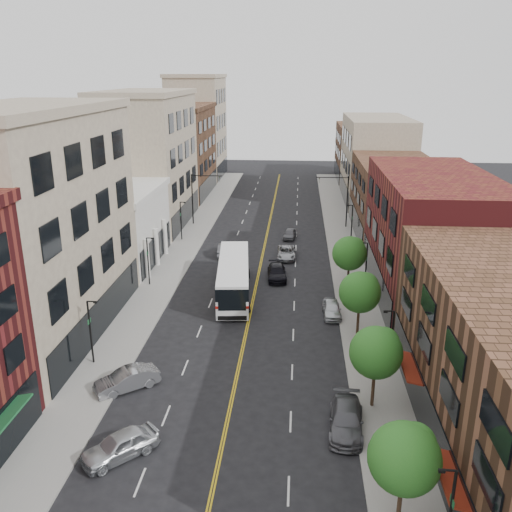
% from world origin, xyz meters
% --- Properties ---
extents(ground, '(220.00, 220.00, 0.00)m').
position_xyz_m(ground, '(0.00, 0.00, 0.00)').
color(ground, black).
rests_on(ground, ground).
extents(sidewalk_left, '(4.00, 110.00, 0.15)m').
position_xyz_m(sidewalk_left, '(-10.00, 35.00, 0.07)').
color(sidewalk_left, gray).
rests_on(sidewalk_left, ground).
extents(sidewalk_right, '(4.00, 110.00, 0.15)m').
position_xyz_m(sidewalk_right, '(10.00, 35.00, 0.07)').
color(sidewalk_right, gray).
rests_on(sidewalk_right, ground).
extents(bldg_l_tanoffice, '(10.00, 22.00, 18.00)m').
position_xyz_m(bldg_l_tanoffice, '(-17.00, 13.00, 9.00)').
color(bldg_l_tanoffice, gray).
rests_on(bldg_l_tanoffice, ground).
extents(bldg_l_white, '(10.00, 14.00, 8.00)m').
position_xyz_m(bldg_l_white, '(-17.00, 31.00, 4.00)').
color(bldg_l_white, silver).
rests_on(bldg_l_white, ground).
extents(bldg_l_far_a, '(10.00, 20.00, 18.00)m').
position_xyz_m(bldg_l_far_a, '(-17.00, 48.00, 9.00)').
color(bldg_l_far_a, gray).
rests_on(bldg_l_far_a, ground).
extents(bldg_l_far_b, '(10.00, 20.00, 15.00)m').
position_xyz_m(bldg_l_far_b, '(-17.00, 68.00, 7.50)').
color(bldg_l_far_b, '#533521').
rests_on(bldg_l_far_b, ground).
extents(bldg_l_far_c, '(10.00, 16.00, 20.00)m').
position_xyz_m(bldg_l_far_c, '(-17.00, 86.00, 10.00)').
color(bldg_l_far_c, gray).
rests_on(bldg_l_far_c, ground).
extents(bldg_r_mid, '(10.00, 22.00, 12.00)m').
position_xyz_m(bldg_r_mid, '(17.00, 24.00, 6.00)').
color(bldg_r_mid, '#59171A').
rests_on(bldg_r_mid, ground).
extents(bldg_r_far_a, '(10.00, 20.00, 10.00)m').
position_xyz_m(bldg_r_far_a, '(17.00, 45.00, 5.00)').
color(bldg_r_far_a, '#533521').
rests_on(bldg_r_far_a, ground).
extents(bldg_r_far_b, '(10.00, 22.00, 14.00)m').
position_xyz_m(bldg_r_far_b, '(17.00, 66.00, 7.00)').
color(bldg_r_far_b, gray).
rests_on(bldg_r_far_b, ground).
extents(bldg_r_far_c, '(10.00, 18.00, 11.00)m').
position_xyz_m(bldg_r_far_c, '(17.00, 86.00, 5.50)').
color(bldg_r_far_c, '#533521').
rests_on(bldg_r_far_c, ground).
extents(tree_r_0, '(3.40, 3.40, 5.59)m').
position_xyz_m(tree_r_0, '(9.39, -5.93, 4.13)').
color(tree_r_0, black).
rests_on(tree_r_0, sidewalk_right).
extents(tree_r_1, '(3.40, 3.40, 5.59)m').
position_xyz_m(tree_r_1, '(9.39, 4.07, 4.13)').
color(tree_r_1, black).
rests_on(tree_r_1, sidewalk_right).
extents(tree_r_2, '(3.40, 3.40, 5.59)m').
position_xyz_m(tree_r_2, '(9.39, 14.07, 4.13)').
color(tree_r_2, black).
rests_on(tree_r_2, sidewalk_right).
extents(tree_r_3, '(3.40, 3.40, 5.59)m').
position_xyz_m(tree_r_3, '(9.39, 24.07, 4.13)').
color(tree_r_3, black).
rests_on(tree_r_3, sidewalk_right).
extents(lamp_l_1, '(0.81, 0.55, 5.05)m').
position_xyz_m(lamp_l_1, '(-10.95, 8.00, 2.97)').
color(lamp_l_1, black).
rests_on(lamp_l_1, sidewalk_left).
extents(lamp_l_2, '(0.81, 0.55, 5.05)m').
position_xyz_m(lamp_l_2, '(-10.95, 24.00, 2.97)').
color(lamp_l_2, black).
rests_on(lamp_l_2, sidewalk_left).
extents(lamp_l_3, '(0.81, 0.55, 5.05)m').
position_xyz_m(lamp_l_3, '(-10.95, 40.00, 2.97)').
color(lamp_l_3, black).
rests_on(lamp_l_3, sidewalk_left).
extents(lamp_r_0, '(0.81, 0.55, 5.05)m').
position_xyz_m(lamp_r_0, '(10.95, -8.00, 2.97)').
color(lamp_r_0, black).
rests_on(lamp_r_0, sidewalk_right).
extents(lamp_r_1, '(0.81, 0.55, 5.05)m').
position_xyz_m(lamp_r_1, '(10.95, 8.00, 2.97)').
color(lamp_r_1, black).
rests_on(lamp_r_1, sidewalk_right).
extents(lamp_r_2, '(0.81, 0.55, 5.05)m').
position_xyz_m(lamp_r_2, '(10.95, 24.00, 2.97)').
color(lamp_r_2, black).
rests_on(lamp_r_2, sidewalk_right).
extents(lamp_r_3, '(0.81, 0.55, 5.05)m').
position_xyz_m(lamp_r_3, '(10.95, 40.00, 2.97)').
color(lamp_r_3, black).
rests_on(lamp_r_3, sidewalk_right).
extents(signal_mast_left, '(4.49, 0.18, 7.20)m').
position_xyz_m(signal_mast_left, '(-10.27, 48.00, 4.65)').
color(signal_mast_left, black).
rests_on(signal_mast_left, sidewalk_left).
extents(signal_mast_right, '(4.49, 0.18, 7.20)m').
position_xyz_m(signal_mast_right, '(10.27, 48.00, 4.65)').
color(signal_mast_right, black).
rests_on(signal_mast_right, sidewalk_right).
extents(city_bus, '(4.21, 13.55, 3.43)m').
position_xyz_m(city_bus, '(-2.03, 22.43, 1.99)').
color(city_bus, white).
rests_on(city_bus, ground).
extents(car_angle_a, '(4.54, 4.44, 1.54)m').
position_xyz_m(car_angle_a, '(-5.65, -2.06, 0.77)').
color(car_angle_a, '#B7BABF').
rests_on(car_angle_a, ground).
extents(car_angle_b, '(4.50, 3.95, 1.47)m').
position_xyz_m(car_angle_b, '(-7.40, 4.85, 0.74)').
color(car_angle_b, '#93959A').
rests_on(car_angle_b, ground).
extents(car_parked_mid, '(2.42, 5.17, 1.46)m').
position_xyz_m(car_parked_mid, '(7.40, 1.44, 0.73)').
color(car_parked_mid, '#515156').
rests_on(car_parked_mid, ground).
extents(car_parked_far, '(1.73, 4.01, 1.35)m').
position_xyz_m(car_parked_far, '(7.40, 18.08, 0.67)').
color(car_parked_far, silver).
rests_on(car_parked_far, ground).
extents(car_lane_behind, '(1.76, 4.54, 1.47)m').
position_xyz_m(car_lane_behind, '(-4.49, 34.46, 0.74)').
color(car_lane_behind, '#515156').
rests_on(car_lane_behind, ground).
extents(car_lane_a, '(2.35, 4.93, 1.39)m').
position_xyz_m(car_lane_a, '(2.06, 27.00, 0.69)').
color(car_lane_a, black).
rests_on(car_lane_a, ground).
extents(car_lane_b, '(2.26, 4.76, 1.31)m').
position_xyz_m(car_lane_b, '(2.91, 34.00, 0.66)').
color(car_lane_b, '#929499').
rests_on(car_lane_b, ground).
extents(car_lane_c, '(1.94, 3.89, 1.27)m').
position_xyz_m(car_lane_c, '(3.15, 42.00, 0.64)').
color(car_lane_c, '#54545A').
rests_on(car_lane_c, ground).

